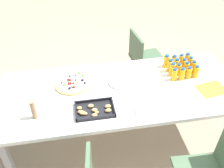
{
  "coord_description": "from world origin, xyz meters",
  "views": [
    {
      "loc": [
        0.39,
        1.8,
        2.33
      ],
      "look_at": [
        0.07,
        -0.08,
        0.75
      ],
      "focal_mm": 41.18,
      "sensor_mm": 36.0,
      "label": 1
    }
  ],
  "objects_px": {
    "juice_bottle_4": "(190,63)",
    "juice_bottle_9": "(186,68)",
    "juice_bottle_12": "(196,72)",
    "juice_bottle_15": "(174,75)",
    "plate_stack": "(119,82)",
    "napkin_stack": "(143,110)",
    "juice_bottle_1": "(181,60)",
    "juice_bottle_3": "(166,61)",
    "party_table": "(120,94)",
    "chair_near_left": "(144,57)",
    "cardboard_tube": "(33,110)",
    "juice_bottle_13": "(189,73)",
    "juice_bottle_6": "(176,65)",
    "snack_tray": "(94,110)",
    "juice_bottle_0": "(187,59)",
    "juice_bottle_2": "(174,61)",
    "juice_bottle_5": "(184,65)",
    "juice_bottle_14": "(182,74)",
    "fruit_pizza": "(72,83)",
    "juice_bottle_8": "(193,67)",
    "juice_bottle_7": "(170,66)",
    "paper_folder": "(212,89)",
    "juice_bottle_11": "(172,69)",
    "juice_bottle_10": "(178,69)"
  },
  "relations": [
    {
      "from": "plate_stack",
      "to": "napkin_stack",
      "type": "height_order",
      "value": "plate_stack"
    },
    {
      "from": "juice_bottle_13",
      "to": "juice_bottle_14",
      "type": "relative_size",
      "value": 0.98
    },
    {
      "from": "juice_bottle_1",
      "to": "juice_bottle_14",
      "type": "xyz_separation_m",
      "value": [
        0.08,
        0.23,
        -0.0
      ]
    },
    {
      "from": "juice_bottle_15",
      "to": "napkin_stack",
      "type": "relative_size",
      "value": 0.91
    },
    {
      "from": "juice_bottle_2",
      "to": "juice_bottle_8",
      "type": "distance_m",
      "value": 0.21
    },
    {
      "from": "juice_bottle_0",
      "to": "juice_bottle_8",
      "type": "distance_m",
      "value": 0.15
    },
    {
      "from": "juice_bottle_4",
      "to": "snack_tray",
      "type": "height_order",
      "value": "juice_bottle_4"
    },
    {
      "from": "party_table",
      "to": "juice_bottle_12",
      "type": "relative_size",
      "value": 16.68
    },
    {
      "from": "party_table",
      "to": "chair_near_left",
      "type": "bearing_deg",
      "value": -119.5
    },
    {
      "from": "juice_bottle_14",
      "to": "paper_folder",
      "type": "xyz_separation_m",
      "value": [
        -0.23,
        0.2,
        -0.06
      ]
    },
    {
      "from": "juice_bottle_0",
      "to": "juice_bottle_13",
      "type": "height_order",
      "value": "juice_bottle_0"
    },
    {
      "from": "juice_bottle_4",
      "to": "juice_bottle_6",
      "type": "distance_m",
      "value": 0.15
    },
    {
      "from": "juice_bottle_11",
      "to": "napkin_stack",
      "type": "xyz_separation_m",
      "value": [
        0.42,
        0.45,
        -0.06
      ]
    },
    {
      "from": "juice_bottle_4",
      "to": "juice_bottle_9",
      "type": "xyz_separation_m",
      "value": [
        0.07,
        0.07,
        -0.0
      ]
    },
    {
      "from": "juice_bottle_1",
      "to": "juice_bottle_3",
      "type": "xyz_separation_m",
      "value": [
        0.16,
        -0.0,
        0.0
      ]
    },
    {
      "from": "juice_bottle_6",
      "to": "paper_folder",
      "type": "height_order",
      "value": "juice_bottle_6"
    },
    {
      "from": "juice_bottle_0",
      "to": "juice_bottle_4",
      "type": "xyz_separation_m",
      "value": [
        0.0,
        0.08,
        0.0
      ]
    },
    {
      "from": "juice_bottle_3",
      "to": "juice_bottle_8",
      "type": "distance_m",
      "value": 0.28
    },
    {
      "from": "juice_bottle_2",
      "to": "juice_bottle_4",
      "type": "distance_m",
      "value": 0.17
    },
    {
      "from": "juice_bottle_15",
      "to": "snack_tray",
      "type": "bearing_deg",
      "value": 19.88
    },
    {
      "from": "juice_bottle_4",
      "to": "juice_bottle_6",
      "type": "bearing_deg",
      "value": 0.67
    },
    {
      "from": "juice_bottle_0",
      "to": "cardboard_tube",
      "type": "xyz_separation_m",
      "value": [
        1.56,
        0.52,
        0.02
      ]
    },
    {
      "from": "juice_bottle_5",
      "to": "juice_bottle_15",
      "type": "xyz_separation_m",
      "value": [
        0.16,
        0.15,
        0.0
      ]
    },
    {
      "from": "juice_bottle_8",
      "to": "juice_bottle_11",
      "type": "relative_size",
      "value": 1.01
    },
    {
      "from": "chair_near_left",
      "to": "juice_bottle_12",
      "type": "relative_size",
      "value": 6.05
    },
    {
      "from": "juice_bottle_2",
      "to": "juice_bottle_15",
      "type": "relative_size",
      "value": 0.96
    },
    {
      "from": "cardboard_tube",
      "to": "juice_bottle_13",
      "type": "bearing_deg",
      "value": -168.74
    },
    {
      "from": "juice_bottle_14",
      "to": "plate_stack",
      "type": "bearing_deg",
      "value": -3.33
    },
    {
      "from": "juice_bottle_3",
      "to": "juice_bottle_10",
      "type": "distance_m",
      "value": 0.17
    },
    {
      "from": "juice_bottle_9",
      "to": "fruit_pizza",
      "type": "relative_size",
      "value": 0.41
    },
    {
      "from": "juice_bottle_12",
      "to": "paper_folder",
      "type": "distance_m",
      "value": 0.23
    },
    {
      "from": "juice_bottle_2",
      "to": "juice_bottle_7",
      "type": "bearing_deg",
      "value": 47.69
    },
    {
      "from": "juice_bottle_0",
      "to": "juice_bottle_15",
      "type": "xyz_separation_m",
      "value": [
        0.23,
        0.23,
        -0.0
      ]
    },
    {
      "from": "juice_bottle_9",
      "to": "snack_tray",
      "type": "bearing_deg",
      "value": 20.88
    },
    {
      "from": "juice_bottle_6",
      "to": "snack_tray",
      "type": "height_order",
      "value": "juice_bottle_6"
    },
    {
      "from": "juice_bottle_1",
      "to": "juice_bottle_4",
      "type": "xyz_separation_m",
      "value": [
        -0.07,
        0.08,
        0.01
      ]
    },
    {
      "from": "chair_near_left",
      "to": "juice_bottle_15",
      "type": "relative_size",
      "value": 6.07
    },
    {
      "from": "juice_bottle_0",
      "to": "juice_bottle_9",
      "type": "relative_size",
      "value": 0.99
    },
    {
      "from": "juice_bottle_6",
      "to": "juice_bottle_15",
      "type": "height_order",
      "value": "juice_bottle_6"
    },
    {
      "from": "juice_bottle_2",
      "to": "juice_bottle_5",
      "type": "height_order",
      "value": "juice_bottle_5"
    },
    {
      "from": "party_table",
      "to": "juice_bottle_1",
      "type": "distance_m",
      "value": 0.78
    },
    {
      "from": "juice_bottle_14",
      "to": "napkin_stack",
      "type": "height_order",
      "value": "juice_bottle_14"
    },
    {
      "from": "juice_bottle_15",
      "to": "party_table",
      "type": "bearing_deg",
      "value": 6.51
    },
    {
      "from": "juice_bottle_2",
      "to": "juice_bottle_5",
      "type": "bearing_deg",
      "value": 134.24
    },
    {
      "from": "juice_bottle_7",
      "to": "paper_folder",
      "type": "bearing_deg",
      "value": 130.47
    },
    {
      "from": "juice_bottle_1",
      "to": "juice_bottle_6",
      "type": "height_order",
      "value": "juice_bottle_6"
    },
    {
      "from": "party_table",
      "to": "juice_bottle_4",
      "type": "xyz_separation_m",
      "value": [
        -0.78,
        -0.21,
        0.13
      ]
    },
    {
      "from": "juice_bottle_12",
      "to": "juice_bottle_15",
      "type": "xyz_separation_m",
      "value": [
        0.23,
        0.01,
        -0.0
      ]
    },
    {
      "from": "juice_bottle_4",
      "to": "cardboard_tube",
      "type": "relative_size",
      "value": 0.82
    },
    {
      "from": "snack_tray",
      "to": "juice_bottle_9",
      "type": "bearing_deg",
      "value": -159.12
    }
  ]
}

